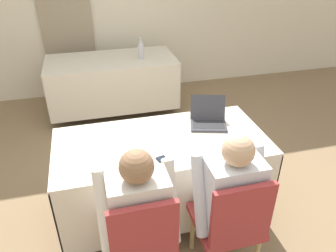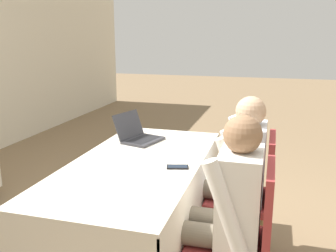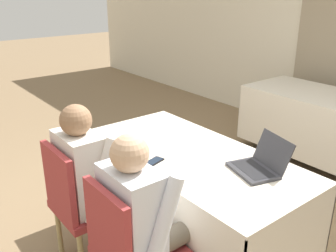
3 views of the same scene
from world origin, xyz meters
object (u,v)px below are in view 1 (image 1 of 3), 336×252
at_px(chair_near_left, 142,240).
at_px(person_white_shirt, 227,194).
at_px(water_bottle, 141,50).
at_px(chair_near_right, 231,222).
at_px(laptop, 208,119).
at_px(person_checkered_shirt, 138,210).
at_px(cell_phone, 164,161).

relative_size(chair_near_left, person_white_shirt, 0.78).
relative_size(water_bottle, chair_near_right, 0.31).
xyz_separation_m(laptop, person_white_shirt, (-0.15, -0.77, -0.14)).
distance_m(chair_near_left, chair_near_right, 0.61).
relative_size(chair_near_right, person_white_shirt, 0.78).
bearing_deg(chair_near_left, person_checkered_shirt, -90.00).
height_order(water_bottle, chair_near_right, water_bottle).
distance_m(laptop, water_bottle, 1.84).
bearing_deg(chair_near_right, water_bottle, -87.90).
distance_m(cell_phone, water_bottle, 2.28).
xyz_separation_m(chair_near_right, person_checkered_shirt, (-0.61, 0.10, 0.16)).
bearing_deg(laptop, water_bottle, 113.63).
distance_m(laptop, cell_phone, 0.67).
xyz_separation_m(cell_phone, water_bottle, (0.26, 2.26, 0.12)).
bearing_deg(chair_near_left, person_white_shirt, -170.39).
distance_m(water_bottle, chair_near_left, 2.77).
height_order(chair_near_right, person_checkered_shirt, person_checkered_shirt).
xyz_separation_m(laptop, chair_near_left, (-0.76, -0.87, -0.30)).
xyz_separation_m(cell_phone, person_white_shirt, (0.35, -0.33, -0.10)).
distance_m(laptop, chair_near_left, 1.19).
bearing_deg(cell_phone, water_bottle, 68.77).
xyz_separation_m(laptop, chair_near_right, (-0.15, -0.87, -0.30)).
bearing_deg(person_white_shirt, cell_phone, -42.89).
bearing_deg(water_bottle, chair_near_left, -100.74).
height_order(laptop, person_checkered_shirt, person_checkered_shirt).
height_order(chair_near_right, person_white_shirt, person_white_shirt).
relative_size(water_bottle, person_white_shirt, 0.24).
relative_size(laptop, cell_phone, 2.51).
bearing_deg(cell_phone, person_checkered_shirt, -142.54).
distance_m(chair_near_left, person_white_shirt, 0.64).
distance_m(cell_phone, person_white_shirt, 0.49).
distance_m(person_checkered_shirt, person_white_shirt, 0.61).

